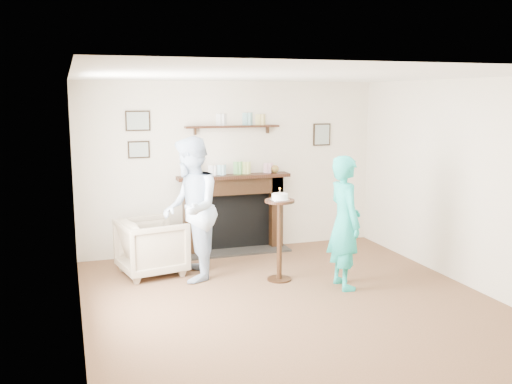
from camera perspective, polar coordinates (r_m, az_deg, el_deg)
ground at (r=6.45m, az=3.89°, el=-11.25°), size 5.00×5.00×0.00m
room_shell at (r=6.70m, az=1.79°, el=3.86°), size 4.54×5.02×2.52m
armchair at (r=7.64m, az=-10.27°, el=-8.03°), size 0.93×0.92×0.73m
man at (r=7.37m, az=-6.43°, el=-8.60°), size 0.83×0.99×1.80m
woman at (r=7.11m, az=8.69°, el=-9.33°), size 0.41×0.60×1.60m
pedestal_table at (r=7.08m, az=2.37°, el=-3.19°), size 0.37×0.37×1.18m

